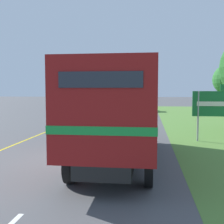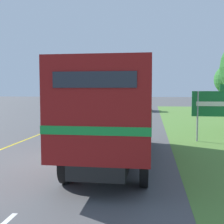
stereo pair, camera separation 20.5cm
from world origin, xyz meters
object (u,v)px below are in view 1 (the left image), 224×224
(horse_trailer_truck, at_px, (119,109))
(lead_car_grey_ahead, at_px, (141,103))
(highway_sign, at_px, (213,105))
(lead_car_white, at_px, (98,108))

(horse_trailer_truck, height_order, lead_car_grey_ahead, horse_trailer_truck)
(horse_trailer_truck, xyz_separation_m, highway_sign, (4.28, 4.71, -0.09))
(lead_car_white, xyz_separation_m, lead_car_grey_ahead, (3.69, 9.94, -0.02))
(lead_car_grey_ahead, bearing_deg, highway_sign, -78.60)
(lead_car_grey_ahead, bearing_deg, horse_trailer_truck, -90.31)
(lead_car_grey_ahead, distance_m, highway_sign, 20.97)
(lead_car_grey_ahead, bearing_deg, lead_car_white, -110.40)
(horse_trailer_truck, relative_size, lead_car_white, 1.78)
(horse_trailer_truck, relative_size, highway_sign, 2.83)
(horse_trailer_truck, distance_m, lead_car_grey_ahead, 25.27)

